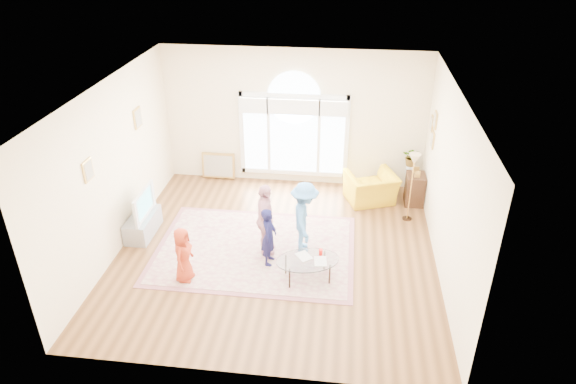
# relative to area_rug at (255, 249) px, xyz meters

# --- Properties ---
(ground) EXTENTS (6.00, 6.00, 0.00)m
(ground) POSITION_rel_area_rug_xyz_m (0.42, -0.01, -0.01)
(ground) COLOR #533319
(ground) RESTS_ON ground
(room_shell) EXTENTS (6.00, 6.00, 6.00)m
(room_shell) POSITION_rel_area_rug_xyz_m (0.42, 2.82, 1.56)
(room_shell) COLOR #F4E3BB
(room_shell) RESTS_ON ground
(area_rug) EXTENTS (3.60, 2.60, 0.02)m
(area_rug) POSITION_rel_area_rug_xyz_m (0.00, 0.00, 0.00)
(area_rug) COLOR #C0AE93
(area_rug) RESTS_ON ground
(rug_border) EXTENTS (3.80, 2.80, 0.01)m
(rug_border) POSITION_rel_area_rug_xyz_m (-0.00, -0.00, -0.00)
(rug_border) COLOR #92555D
(rug_border) RESTS_ON ground
(tv_console) EXTENTS (0.45, 1.00, 0.42)m
(tv_console) POSITION_rel_area_rug_xyz_m (-2.33, 0.29, 0.20)
(tv_console) COLOR #909298
(tv_console) RESTS_ON ground
(television) EXTENTS (0.17, 0.99, 0.57)m
(television) POSITION_rel_area_rug_xyz_m (-2.33, 0.29, 0.70)
(television) COLOR black
(television) RESTS_ON tv_console
(coffee_table) EXTENTS (1.26, 0.99, 0.54)m
(coffee_table) POSITION_rel_area_rug_xyz_m (1.08, -0.78, 0.39)
(coffee_table) COLOR silver
(coffee_table) RESTS_ON ground
(armchair) EXTENTS (1.30, 1.22, 0.68)m
(armchair) POSITION_rel_area_rug_xyz_m (2.23, 2.19, 0.33)
(armchair) COLOR #D59F0C
(armchair) RESTS_ON ground
(side_cabinet) EXTENTS (0.40, 0.50, 0.70)m
(side_cabinet) POSITION_rel_area_rug_xyz_m (3.20, 2.23, 0.34)
(side_cabinet) COLOR black
(side_cabinet) RESTS_ON ground
(floor_lamp) EXTENTS (0.28, 0.28, 1.51)m
(floor_lamp) POSITION_rel_area_rug_xyz_m (3.01, 1.52, 1.27)
(floor_lamp) COLOR black
(floor_lamp) RESTS_ON ground
(plant_pedestal) EXTENTS (0.20, 0.20, 0.70)m
(plant_pedestal) POSITION_rel_area_rug_xyz_m (3.12, 2.69, 0.34)
(plant_pedestal) COLOR white
(plant_pedestal) RESTS_ON ground
(potted_plant) EXTENTS (0.48, 0.44, 0.44)m
(potted_plant) POSITION_rel_area_rug_xyz_m (3.12, 2.69, 0.91)
(potted_plant) COLOR #33722D
(potted_plant) RESTS_ON plant_pedestal
(leaning_picture) EXTENTS (0.80, 0.14, 0.62)m
(leaning_picture) POSITION_rel_area_rug_xyz_m (-1.41, 2.89, -0.01)
(leaning_picture) COLOR tan
(leaning_picture) RESTS_ON ground
(child_red) EXTENTS (0.36, 0.53, 1.03)m
(child_red) POSITION_rel_area_rug_xyz_m (-1.05, -1.05, 0.52)
(child_red) COLOR #B0351C
(child_red) RESTS_ON area_rug
(child_navy) EXTENTS (0.29, 0.43, 1.13)m
(child_navy) POSITION_rel_area_rug_xyz_m (0.34, -0.38, 0.57)
(child_navy) COLOR #13133E
(child_navy) RESTS_ON area_rug
(child_pink) EXTENTS (0.43, 0.86, 1.42)m
(child_pink) POSITION_rel_area_rug_xyz_m (0.22, -0.05, 0.72)
(child_pink) COLOR pink
(child_pink) RESTS_ON area_rug
(child_blue) EXTENTS (0.63, 0.97, 1.41)m
(child_blue) POSITION_rel_area_rug_xyz_m (0.94, 0.12, 0.72)
(child_blue) COLOR #4784C6
(child_blue) RESTS_ON area_rug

